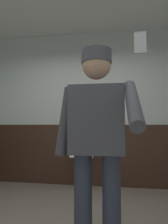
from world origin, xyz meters
The scene contains 6 objects.
wall_back centered at (0.00, 1.86, 1.43)m, with size 4.69×0.12×2.87m, color silver.
wainscot_band_back centered at (0.00, 1.79, 0.55)m, with size 4.09×0.03×1.10m, color #382319.
urinal_solo centered at (-0.05, 1.64, 0.78)m, with size 0.40×0.34×1.24m.
person centered at (0.38, -0.22, 1.01)m, with size 0.64×0.60×1.70m.
cell_phone centered at (0.65, -0.72, 1.53)m, with size 0.06×0.02×0.11m, color silver.
soap_dispenser centered at (0.85, 1.76, 1.28)m, with size 0.10×0.07×0.18m, color silver.
Camera 1 is at (0.50, -1.70, 1.11)m, focal length 30.29 mm.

